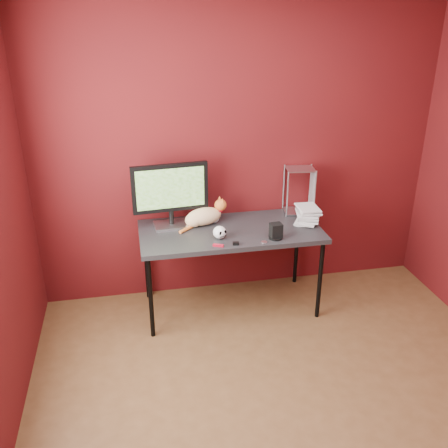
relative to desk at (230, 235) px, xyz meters
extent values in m
cube|color=#53351C|center=(0.15, -1.37, -0.70)|extent=(3.50, 3.50, 0.01)
cube|color=#4B0E11|center=(0.15, 0.38, 0.60)|extent=(3.50, 0.02, 2.60)
cube|color=black|center=(0.00, 0.00, 0.03)|extent=(1.50, 0.70, 0.04)
cylinder|color=black|center=(-0.70, -0.30, -0.34)|extent=(0.04, 0.04, 0.71)
cylinder|color=black|center=(0.70, -0.30, -0.34)|extent=(0.04, 0.04, 0.71)
cylinder|color=black|center=(-0.70, 0.30, -0.34)|extent=(0.04, 0.04, 0.71)
cylinder|color=black|center=(0.70, 0.30, -0.34)|extent=(0.04, 0.04, 0.71)
cube|color=#B6B5BB|center=(-0.47, 0.16, 0.06)|extent=(0.31, 0.23, 0.02)
cylinder|color=black|center=(-0.47, 0.16, 0.13)|extent=(0.04, 0.04, 0.12)
cube|color=black|center=(-0.47, 0.16, 0.39)|extent=(0.63, 0.09, 0.40)
cube|color=#214C14|center=(-0.47, 0.16, 0.39)|extent=(0.56, 0.05, 0.34)
ellipsoid|color=orange|center=(-0.20, 0.14, 0.12)|extent=(0.35, 0.25, 0.15)
ellipsoid|color=orange|center=(-0.29, 0.12, 0.11)|extent=(0.18, 0.17, 0.12)
sphere|color=white|center=(-0.11, 0.17, 0.10)|extent=(0.10, 0.10, 0.10)
sphere|color=orange|center=(-0.05, 0.19, 0.20)|extent=(0.10, 0.10, 0.10)
cone|color=orange|center=(-0.04, 0.16, 0.25)|extent=(0.03, 0.03, 0.04)
cone|color=orange|center=(-0.05, 0.21, 0.25)|extent=(0.03, 0.03, 0.04)
cylinder|color=#B00B17|center=(-0.06, 0.18, 0.16)|extent=(0.07, 0.07, 0.01)
cylinder|color=orange|center=(-0.36, 0.05, 0.06)|extent=(0.14, 0.13, 0.03)
ellipsoid|color=white|center=(-0.12, -0.15, 0.10)|extent=(0.11, 0.11, 0.10)
ellipsoid|color=black|center=(-0.14, -0.20, 0.12)|extent=(0.03, 0.02, 0.03)
ellipsoid|color=black|center=(-0.10, -0.20, 0.12)|extent=(0.03, 0.02, 0.03)
cube|color=black|center=(-0.12, -0.20, 0.09)|extent=(0.06, 0.03, 0.01)
cylinder|color=black|center=(0.32, -0.24, 0.06)|extent=(0.11, 0.11, 0.02)
cube|color=black|center=(0.32, -0.24, 0.12)|extent=(0.10, 0.09, 0.11)
imported|color=beige|center=(0.60, 0.07, 0.17)|extent=(0.27, 0.29, 0.23)
imported|color=beige|center=(0.60, 0.07, 0.40)|extent=(0.25, 0.28, 0.23)
imported|color=beige|center=(0.60, 0.07, 0.63)|extent=(0.24, 0.28, 0.23)
imported|color=beige|center=(0.60, 0.07, 0.87)|extent=(0.22, 0.27, 0.23)
imported|color=beige|center=(0.60, 0.07, 1.10)|extent=(0.20, 0.25, 0.23)
imported|color=beige|center=(0.60, 0.07, 1.33)|extent=(0.18, 0.24, 0.23)
cylinder|color=#B6B5BB|center=(0.55, 0.15, 0.26)|extent=(0.01, 0.01, 0.41)
cylinder|color=#B6B5BB|center=(0.79, 0.15, 0.26)|extent=(0.01, 0.01, 0.41)
cylinder|color=#B6B5BB|center=(0.55, 0.35, 0.26)|extent=(0.01, 0.01, 0.41)
cylinder|color=#B6B5BB|center=(0.79, 0.35, 0.26)|extent=(0.01, 0.01, 0.41)
cube|color=#B6B5BB|center=(0.67, 0.25, 0.06)|extent=(0.26, 0.23, 0.01)
cube|color=#B6B5BB|center=(0.67, 0.25, 0.45)|extent=(0.26, 0.23, 0.01)
cube|color=#A30C21|center=(-0.16, -0.29, 0.06)|extent=(0.09, 0.06, 0.02)
cube|color=black|center=(-0.02, -0.29, 0.06)|extent=(0.05, 0.04, 0.02)
cylinder|color=#B6B5BB|center=(0.21, -0.29, 0.05)|extent=(0.05, 0.05, 0.00)
camera|label=1|loc=(-0.78, -3.68, 1.77)|focal=40.00mm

